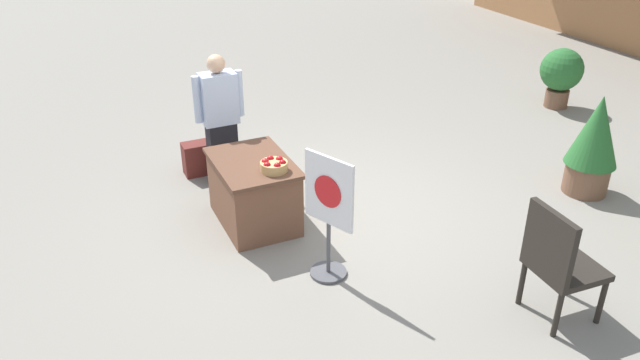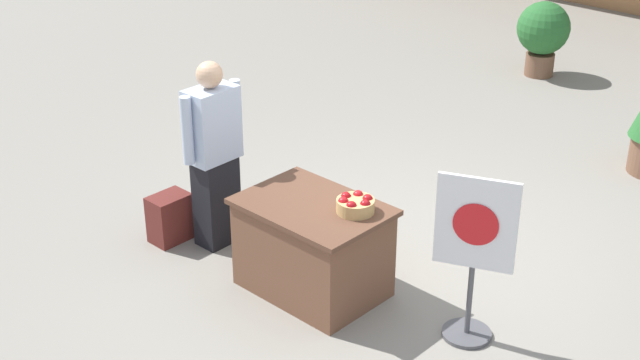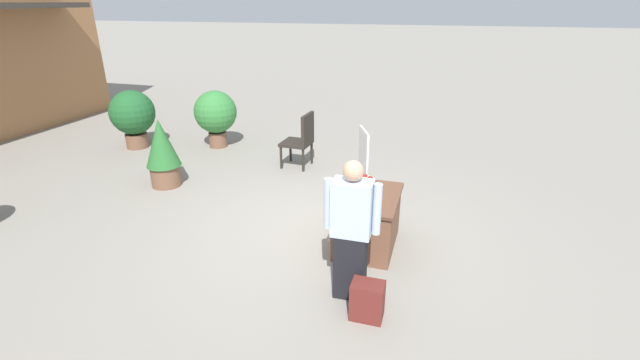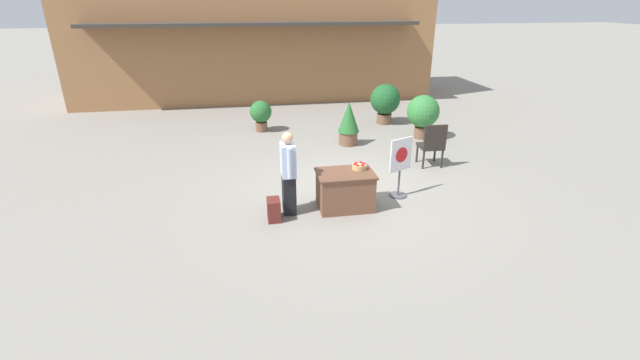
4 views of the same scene
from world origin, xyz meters
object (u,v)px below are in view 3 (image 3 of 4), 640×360
apple_basket (364,181)px  backpack (367,301)px  potted_plant_near_right (216,114)px  potted_plant_near_left (133,115)px  poster_board (363,166)px  patio_chair (301,138)px  potted_plant_far_right (162,151)px  person_visitor (351,231)px  display_table (368,221)px

apple_basket → backpack: (-1.73, -0.41, -0.60)m
potted_plant_near_right → potted_plant_near_left: size_ratio=0.98×
poster_board → patio_chair: bearing=113.8°
potted_plant_far_right → potted_plant_near_left: size_ratio=0.95×
potted_plant_near_left → poster_board: bearing=-105.0°
apple_basket → poster_board: bearing=11.6°
potted_plant_far_right → potted_plant_near_left: (1.69, 1.95, 0.11)m
potted_plant_far_right → potted_plant_near_left: 2.59m
patio_chair → potted_plant_near_left: bearing=1.6°
patio_chair → potted_plant_far_right: bearing=41.1°
potted_plant_near_right → person_visitor: bearing=-136.9°
person_visitor → potted_plant_far_right: bearing=60.6°
display_table → patio_chair: 3.18m
potted_plant_near_right → potted_plant_far_right: potted_plant_near_right is taller
display_table → patio_chair: patio_chair is taller
apple_basket → potted_plant_far_right: potted_plant_far_right is taller
person_visitor → poster_board: bearing=7.4°
display_table → potted_plant_near_right: potted_plant_near_right is taller
person_visitor → potted_plant_near_right: bearing=42.2°
display_table → patio_chair: size_ratio=1.02×
backpack → person_visitor: bearing=39.0°
poster_board → display_table: bearing=-99.2°
potted_plant_near_left → display_table: bearing=-114.9°
person_visitor → patio_chair: 4.14m
display_table → apple_basket: apple_basket is taller
display_table → poster_board: poster_board is taller
poster_board → potted_plant_near_left: 5.69m
apple_basket → patio_chair: size_ratio=0.26×
display_table → backpack: (-1.42, -0.28, -0.17)m
apple_basket → backpack: 1.88m
person_visitor → potted_plant_near_right: person_visitor is taller
patio_chair → potted_plant_near_right: size_ratio=0.86×
potted_plant_near_right → potted_plant_far_right: (-2.28, -0.22, -0.12)m
poster_board → backpack: bearing=-101.1°
person_visitor → backpack: bearing=-141.8°
backpack → potted_plant_far_right: potted_plant_far_right is taller
person_visitor → potted_plant_near_left: 6.96m
patio_chair → display_table: bearing=128.1°
person_visitor → poster_board: size_ratio=1.28×
display_table → patio_chair: bearing=35.0°
backpack → potted_plant_near_right: size_ratio=0.33×
apple_basket → person_visitor: 1.42m
person_visitor → potted_plant_near_left: bearing=56.0°
backpack → patio_chair: 4.55m
patio_chair → potted_plant_far_right: potted_plant_far_right is taller
poster_board → potted_plant_far_right: (-0.22, 3.54, -0.03)m
apple_basket → poster_board: (0.92, 0.19, -0.13)m
person_visitor → potted_plant_near_left: person_visitor is taller
display_table → person_visitor: person_visitor is taller
poster_board → potted_plant_near_left: bearing=141.2°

